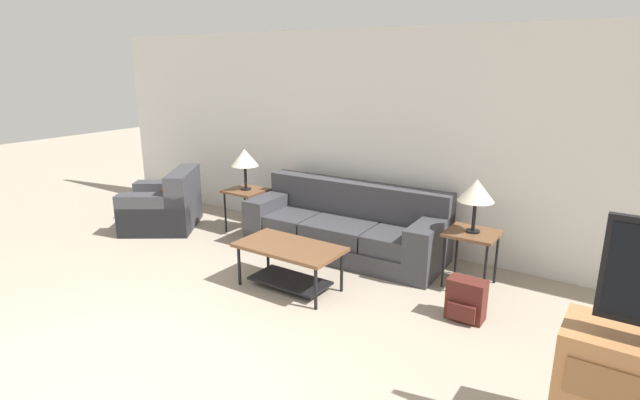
{
  "coord_description": "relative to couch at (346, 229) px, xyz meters",
  "views": [
    {
      "loc": [
        2.79,
        -1.45,
        2.24
      ],
      "look_at": [
        -0.06,
        2.77,
        0.8
      ],
      "focal_mm": 28.0,
      "sensor_mm": 36.0,
      "label": 1
    }
  ],
  "objects": [
    {
      "name": "side_table_left",
      "position": [
        -1.51,
        -0.07,
        0.21
      ],
      "size": [
        0.5,
        0.47,
        0.58
      ],
      "color": "brown",
      "rests_on": "ground_plane"
    },
    {
      "name": "armchair",
      "position": [
        -2.56,
        -0.58,
        -0.01
      ],
      "size": [
        1.29,
        1.3,
        0.8
      ],
      "color": "#38383D",
      "rests_on": "ground_plane"
    },
    {
      "name": "table_lamp_right",
      "position": [
        1.52,
        -0.07,
        0.7
      ],
      "size": [
        0.36,
        0.36,
        0.54
      ],
      "color": "black",
      "rests_on": "side_table_right"
    },
    {
      "name": "table_lamp_left",
      "position": [
        -1.51,
        -0.07,
        0.7
      ],
      "size": [
        0.36,
        0.36,
        0.54
      ],
      "color": "black",
      "rests_on": "side_table_left"
    },
    {
      "name": "couch",
      "position": [
        0.0,
        0.0,
        0.0
      ],
      "size": [
        2.4,
        0.96,
        0.82
      ],
      "color": "#38383D",
      "rests_on": "ground_plane"
    },
    {
      "name": "side_table_right",
      "position": [
        1.52,
        -0.07,
        0.21
      ],
      "size": [
        0.5,
        0.47,
        0.58
      ],
      "color": "brown",
      "rests_on": "ground_plane"
    },
    {
      "name": "backpack",
      "position": [
        1.71,
        -0.78,
        -0.11
      ],
      "size": [
        0.33,
        0.27,
        0.38
      ],
      "color": "#4C1E19",
      "rests_on": "ground_plane"
    },
    {
      "name": "wall_back",
      "position": [
        0.09,
        0.58,
        1.0
      ],
      "size": [
        9.13,
        0.06,
        2.6
      ],
      "color": "silver",
      "rests_on": "ground_plane"
    },
    {
      "name": "coffee_table",
      "position": [
        0.03,
        -1.15,
        0.04
      ],
      "size": [
        1.07,
        0.58,
        0.46
      ],
      "color": "brown",
      "rests_on": "ground_plane"
    }
  ]
}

